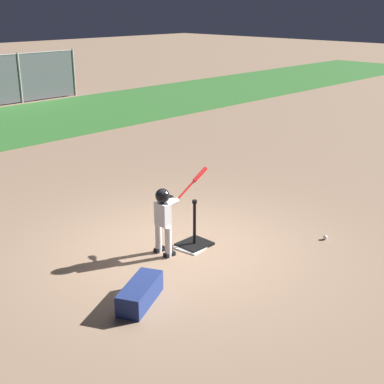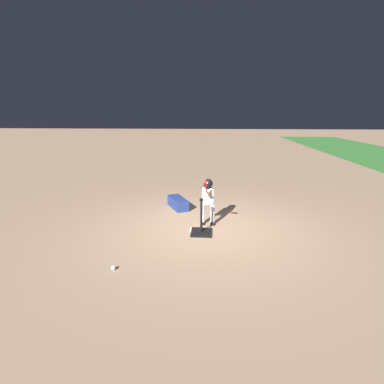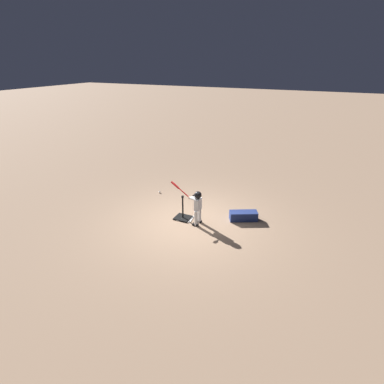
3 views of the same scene
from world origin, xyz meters
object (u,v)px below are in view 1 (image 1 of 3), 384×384
object	(u,v)px
batter_child	(165,212)
equipment_bag	(140,293)
bleachers_far_right	(17,85)
baseball	(325,237)
batting_tee	(195,240)

from	to	relation	value
batter_child	equipment_bag	xyz separation A→B (m)	(-1.21, -0.82, -0.54)
equipment_bag	batter_child	bearing A→B (deg)	7.37
bleachers_far_right	baseball	bearing A→B (deg)	-102.44
batting_tee	batter_child	distance (m)	0.79
batter_child	equipment_bag	size ratio (longest dim) A/B	1.46
baseball	batting_tee	bearing A→B (deg)	140.35
baseball	bleachers_far_right	distance (m)	17.24
baseball	bleachers_far_right	xyz separation A→B (m)	(3.71, 16.83, 0.40)
baseball	bleachers_far_right	size ratio (longest dim) A/B	0.02
bleachers_far_right	equipment_bag	bearing A→B (deg)	-113.71
batter_child	baseball	xyz separation A→B (m)	(2.17, -1.49, -0.64)
baseball	equipment_bag	bearing A→B (deg)	168.82
batting_tee	baseball	bearing A→B (deg)	-39.65
batting_tee	bleachers_far_right	distance (m)	16.37
bleachers_far_right	equipment_bag	xyz separation A→B (m)	(-7.10, -16.16, -0.30)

